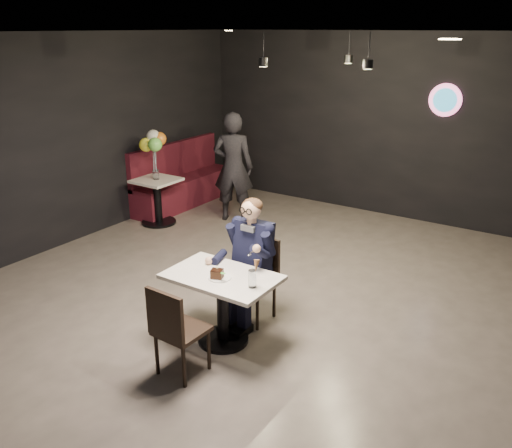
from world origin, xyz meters
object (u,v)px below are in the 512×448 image
Objects in this scene: chair_near at (182,328)px; seated_man at (253,259)px; passerby at (233,167)px; chair_far at (253,281)px; main_table at (223,309)px; sundae_glass at (252,279)px; booth_bench at (183,175)px; balloon_vase at (156,175)px; side_table at (158,200)px.

seated_man is (0.00, 1.17, 0.26)m from chair_near.
passerby is at bearing 129.32° from seated_man.
chair_far is at bearing 104.04° from seated_man.
main_table is 0.63m from chair_near.
sundae_glass reaches higher than chair_near.
seated_man is at bearing 105.15° from passerby.
main_table is 0.49× the size of booth_bench.
passerby reaches higher than sundae_glass.
balloon_vase is (0.30, -1.00, 0.27)m from booth_bench.
sundae_glass is 4.13m from balloon_vase.
sundae_glass is at bearing 104.10° from passerby.
chair_near is 1.20m from seated_man.
booth_bench is at bearing 132.55° from chair_near.
sundae_glass is at bearing -41.79° from booth_bench.
sundae_glass reaches higher than balloon_vase.
seated_man reaches higher than balloon_vase.
chair_far is at bearing -29.71° from side_table.
chair_near is at bearing 95.15° from passerby.
booth_bench is at bearing 140.65° from chair_far.
main_table is 0.61× the size of passerby.
chair_far is 3.50m from balloon_vase.
seated_man reaches higher than chair_far.
sundae_glass is at bearing -56.58° from seated_man.
seated_man is 0.80× the size of passerby.
chair_far is at bearing -29.71° from balloon_vase.
sundae_glass is (0.39, -0.60, 0.38)m from chair_far.
chair_far is 5.34× the size of sundae_glass.
chair_near is 0.79m from sundae_glass.
side_table is at bearing 143.03° from main_table.
booth_bench is 1.06m from side_table.
main_table is 0.76× the size of seated_man.
main_table is at bearing -44.58° from booth_bench.
balloon_vase is 0.08× the size of passerby.
balloon_vase is at bearing 138.32° from chair_near.
side_table is 1.34m from passerby.
side_table is at bearing 150.29° from seated_man.
chair_far is 0.81m from sundae_glass.
passerby is at bearing 128.27° from sundae_glass.
chair_far is at bearing -39.35° from booth_bench.
chair_near reaches higher than balloon_vase.
chair_far is 0.26m from seated_man.
seated_man is at bearing -29.71° from balloon_vase.
seated_man is at bearing 90.00° from main_table.
passerby is at bearing 41.99° from side_table.
chair_near reaches higher than side_table.
side_table is (-3.02, 1.73, -0.32)m from seated_man.
chair_near is at bearing -124.41° from sundae_glass.
seated_man is 0.64× the size of booth_bench.
sundae_glass is (0.39, -0.05, 0.46)m from main_table.
booth_bench is 1.24× the size of passerby.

